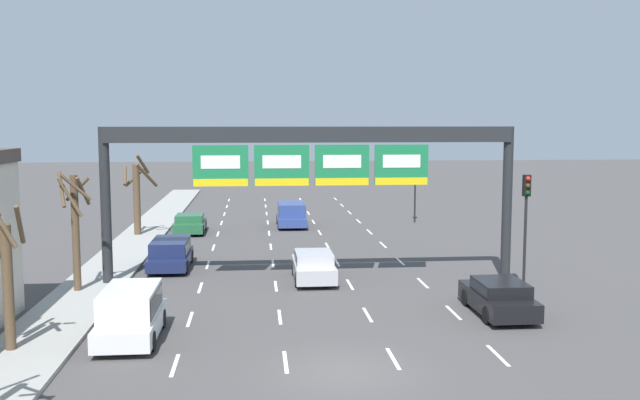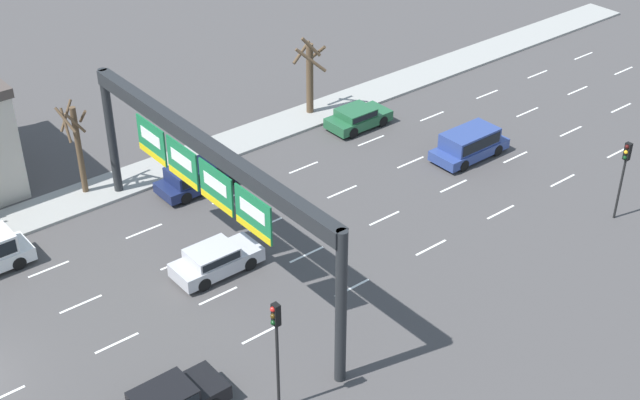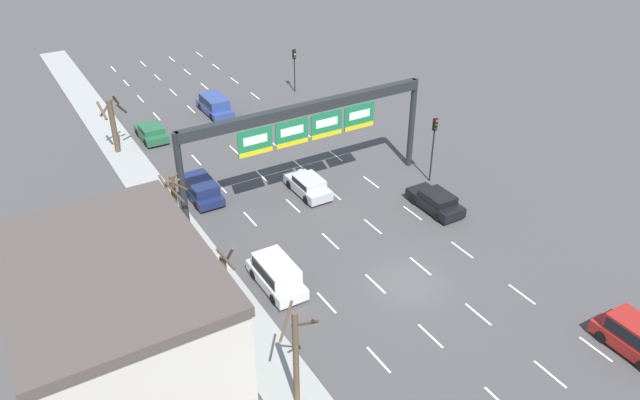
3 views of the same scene
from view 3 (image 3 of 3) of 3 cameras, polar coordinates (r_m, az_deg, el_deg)
ground_plane at (r=36.72m, az=8.11°, el=-7.61°), size 220.00×220.00×0.00m
sidewalk_left at (r=32.78m, az=-5.70°, el=-12.92°), size 2.80×110.00×0.15m
lane_dashes at (r=46.03m, az=-2.16°, el=1.42°), size 10.02×67.00×0.01m
sign_gantry at (r=42.11m, az=-1.18°, el=7.21°), size 18.55×0.70×7.01m
building_near at (r=31.06m, az=-18.18°, el=-10.05°), size 8.92×12.12×6.24m
suv_white at (r=35.65m, az=-3.99°, el=-6.68°), size 1.88×4.34×1.77m
car_silver at (r=44.50m, az=-1.08°, el=1.39°), size 1.83×4.18×1.36m
suv_blue at (r=58.37m, az=-9.61°, el=8.65°), size 1.98×4.61×1.64m
suv_navy at (r=44.79m, az=-10.85°, el=1.13°), size 1.91×4.47×1.45m
car_black at (r=43.37m, az=10.56°, el=-0.06°), size 1.87×4.30×1.33m
car_green at (r=54.47m, az=-15.16°, el=6.03°), size 1.91×3.92×1.26m
suv_red at (r=35.38m, az=26.91°, el=-11.02°), size 1.80×3.98×1.79m
traffic_light_near_gantry at (r=61.99m, az=-2.35°, el=12.52°), size 0.30×0.35×4.26m
traffic_light_mid_block at (r=45.64m, az=10.38°, el=5.65°), size 0.30×0.35×5.01m
tree_bare_closest at (r=32.75m, az=-8.84°, el=-7.38°), size 1.47×1.75×4.89m
tree_bare_second at (r=52.02m, az=-18.40°, el=6.84°), size 2.19×2.18×5.08m
tree_bare_third at (r=38.75m, az=-13.07°, el=-0.44°), size 1.54×1.38×5.03m
tree_bare_furthest at (r=27.93m, az=-2.11°, el=-13.69°), size 1.88×2.23×5.72m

